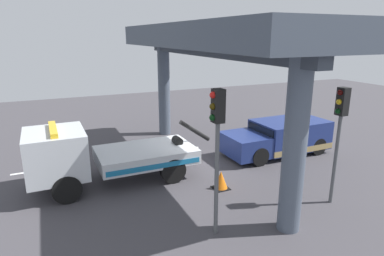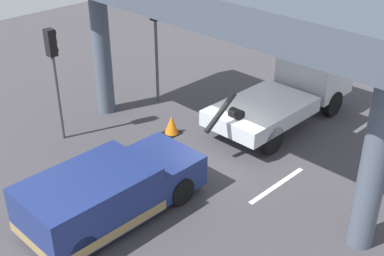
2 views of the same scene
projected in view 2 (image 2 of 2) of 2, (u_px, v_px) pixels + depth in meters
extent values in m
cube|color=#423F44|center=(219.00, 157.00, 16.92)|extent=(60.00, 40.00, 0.10)
cube|color=silver|center=(277.00, 185.00, 15.41)|extent=(2.60, 0.16, 0.01)
cube|color=silver|center=(372.00, 121.00, 19.14)|extent=(2.60, 0.16, 0.01)
cube|color=silver|center=(261.00, 111.00, 17.80)|extent=(3.86, 2.43, 0.55)
cube|color=silver|center=(315.00, 71.00, 19.62)|extent=(2.07, 2.32, 1.65)
cube|color=black|center=(324.00, 58.00, 19.83)|extent=(0.08, 2.21, 0.66)
cube|color=#196B9E|center=(235.00, 103.00, 18.58)|extent=(3.65, 0.05, 0.20)
cylinder|color=black|center=(221.00, 112.00, 16.07)|extent=(1.42, 0.19, 1.07)
cylinder|color=black|center=(236.00, 114.00, 16.74)|extent=(0.36, 0.45, 0.36)
cube|color=yellow|center=(317.00, 49.00, 19.19)|extent=(0.26, 1.92, 0.16)
cylinder|color=black|center=(287.00, 88.00, 20.60)|extent=(1.00, 0.33, 1.00)
cylinder|color=black|center=(332.00, 103.00, 19.32)|extent=(1.00, 0.33, 1.00)
cylinder|color=black|center=(224.00, 119.00, 18.16)|extent=(1.00, 0.33, 1.00)
cylinder|color=black|center=(271.00, 139.00, 16.88)|extent=(1.00, 0.33, 1.00)
cube|color=navy|center=(89.00, 200.00, 13.27)|extent=(3.47, 2.23, 1.35)
cube|color=navy|center=(162.00, 168.00, 14.99)|extent=(1.75, 2.13, 0.95)
cube|color=black|center=(139.00, 165.00, 14.22)|extent=(0.08, 1.94, 0.59)
cube|color=#9E8451|center=(91.00, 215.00, 13.50)|extent=(3.49, 2.24, 0.28)
cylinder|color=black|center=(137.00, 165.00, 15.62)|extent=(0.84, 0.29, 0.84)
cylinder|color=black|center=(181.00, 191.00, 14.44)|extent=(0.84, 0.29, 0.84)
cylinder|color=black|center=(40.00, 214.00, 13.49)|extent=(0.84, 0.29, 0.84)
cylinder|color=black|center=(81.00, 249.00, 12.31)|extent=(0.84, 0.29, 0.84)
cylinder|color=#4C5666|center=(102.00, 49.00, 18.70)|extent=(0.66, 0.66, 5.11)
cylinder|color=#4C5666|center=(375.00, 159.00, 11.94)|extent=(0.66, 0.66, 5.11)
cube|color=#353C47|center=(210.00, 15.00, 14.18)|extent=(0.50, 12.49, 0.36)
cylinder|color=#515456|center=(58.00, 99.00, 17.25)|extent=(0.12, 0.12, 3.09)
cube|color=black|center=(51.00, 43.00, 16.29)|extent=(0.28, 0.32, 0.90)
sphere|color=#360605|center=(54.00, 33.00, 16.25)|extent=(0.18, 0.18, 0.18)
sphere|color=gold|center=(55.00, 41.00, 16.39)|extent=(0.18, 0.18, 0.18)
sphere|color=black|center=(56.00, 50.00, 16.54)|extent=(0.18, 0.18, 0.18)
cylinder|color=#515456|center=(157.00, 62.00, 19.99)|extent=(0.12, 0.12, 3.34)
cube|color=black|center=(155.00, 9.00, 18.97)|extent=(0.28, 0.32, 0.90)
sphere|color=red|center=(158.00, 0.00, 18.93)|extent=(0.18, 0.18, 0.18)
sphere|color=#3A2D06|center=(158.00, 8.00, 19.07)|extent=(0.18, 0.18, 0.18)
sphere|color=black|center=(158.00, 16.00, 19.22)|extent=(0.18, 0.18, 0.18)
cylinder|color=#515456|center=(284.00, 18.00, 25.26)|extent=(0.12, 0.12, 3.37)
cone|color=orange|center=(172.00, 125.00, 18.11)|extent=(0.53, 0.53, 0.69)
cube|color=black|center=(172.00, 133.00, 18.27)|extent=(0.58, 0.58, 0.03)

